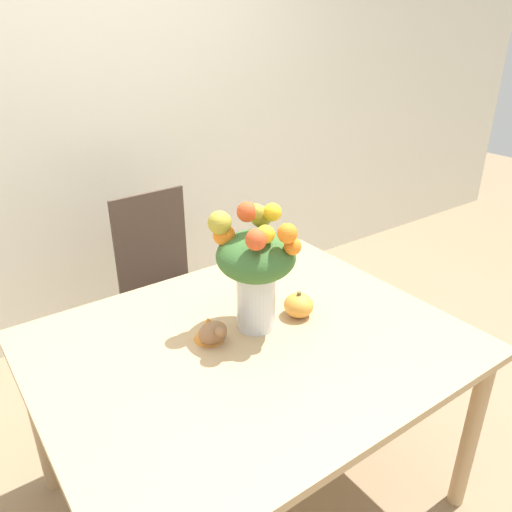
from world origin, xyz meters
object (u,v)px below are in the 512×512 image
flower_vase (256,265)px  dining_chair_near_window (166,286)px  pumpkin (299,305)px  turkey_figurine (210,330)px

flower_vase → dining_chair_near_window: flower_vase is taller
flower_vase → dining_chair_near_window: bearing=86.1°
pumpkin → dining_chair_near_window: (-0.11, 0.91, -0.30)m
flower_vase → turkey_figurine: 0.27m
turkey_figurine → flower_vase: bearing=-4.9°
flower_vase → dining_chair_near_window: size_ratio=0.48×
flower_vase → turkey_figurine: size_ratio=3.31×
turkey_figurine → dining_chair_near_window: 0.94m
pumpkin → turkey_figurine: size_ratio=0.78×
flower_vase → turkey_figurine: flower_vase is taller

